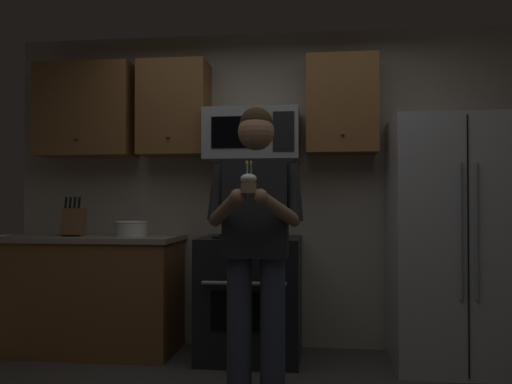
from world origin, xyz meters
The scene contains 10 objects.
wall_back centered at (0.00, 1.75, 1.30)m, with size 4.40×0.10×2.60m, color #B7AD99.
oven_range centered at (-0.15, 1.36, 0.46)m, with size 0.76×0.70×0.93m.
microwave centered at (-0.15, 1.48, 1.72)m, with size 0.74×0.41×0.40m.
refrigerator centered at (1.35, 1.32, 0.90)m, with size 0.90×0.75×1.80m.
cabinet_row_upper centered at (-0.72, 1.53, 1.95)m, with size 2.78×0.36×0.76m.
counter_left centered at (-1.45, 1.38, 0.46)m, with size 1.44×0.66×0.92m.
knife_block centered at (-1.56, 1.33, 1.03)m, with size 0.16×0.15×0.32m.
bowl_large_white centered at (-1.10, 1.38, 0.98)m, with size 0.26×0.26×0.12m.
person centered at (0.00, 0.46, 1.00)m, with size 0.60×0.48×1.76m.
cupcake centered at (0.00, 0.13, 1.29)m, with size 0.09×0.09×0.17m.
Camera 1 is at (0.38, -2.71, 1.19)m, focal length 37.53 mm.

